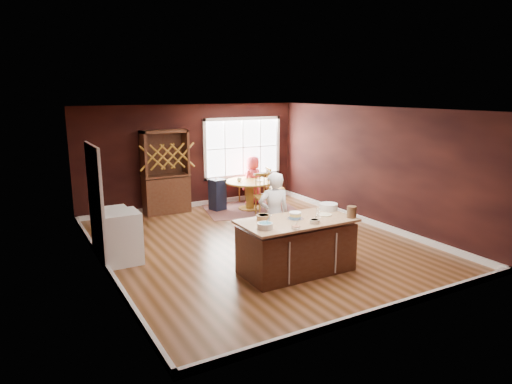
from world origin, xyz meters
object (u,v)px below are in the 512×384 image
Objects in this scene: seated_woman at (253,180)px; washer at (121,238)px; dryer at (113,230)px; chair_south at (264,195)px; dining_table at (250,189)px; toddler at (218,179)px; hutch at (166,172)px; chair_north at (247,184)px; baker at (274,215)px; chair_east at (275,186)px; kitchen_island at (296,247)px; layer_cake at (295,216)px; high_chair at (217,194)px.

seated_woman is 4.99m from washer.
washer is at bearing -90.00° from dryer.
chair_south is at bearing 20.92° from washer.
dining_table is 0.87m from toddler.
dining_table is 2.19m from hutch.
chair_north is 2.39m from hutch.
dining_table is at bearing -96.05° from baker.
chair_south reaches higher than chair_east.
kitchen_island is at bearing 102.76° from baker.
toddler is at bearing -12.30° from chair_north.
baker is at bearing -79.91° from hutch.
chair_east is at bearing 25.78° from washer.
kitchen_island is 4.90m from hutch.
dryer is at bearing -128.45° from hutch.
seated_woman is (0.36, 0.47, 0.13)m from dining_table.
kitchen_island is 3.59m from chair_south.
layer_cake is at bearing -97.46° from toddler.
dining_table is 0.80m from chair_north.
washer is (-3.84, -2.22, -0.06)m from dining_table.
baker is at bearing 87.44° from kitchen_island.
baker reaches higher than chair_south.
chair_south is at bearing 68.14° from layer_cake.
seated_woman is 5.08× the size of toddler.
toddler is 4.03m from washer.
toddler is at bearing 17.56° from high_chair.
baker is 1.53× the size of chair_east.
dryer reaches higher than high_chair.
kitchen_island is 4.87m from seated_woman.
hutch is (-2.78, 0.71, 0.52)m from chair_east.
hutch is at bearing 89.67° from chair_east.
hutch is at bearing 58.16° from washer.
dryer is (-1.83, -2.30, -0.62)m from hutch.
seated_woman is 0.63× the size of hutch.
baker is 3.91m from chair_east.
hutch is 3.51m from washer.
chair_south is 1.03× the size of chair_north.
kitchen_island is 2.30× the size of high_chair.
hutch reaches higher than chair_north.
toddler is at bearing 154.98° from dining_table.
toddler is at bearing -16.28° from hutch.
baker is at bearing -112.16° from high_chair.
dining_table is 0.76m from chair_south.
seated_woman is 1.13m from toddler.
dryer is (-3.09, -1.93, -0.38)m from toddler.
hutch reaches higher than washer.
dining_table is at bearing 102.82° from chair_south.
layer_cake is at bearing -108.14° from dining_table.
hutch reaches higher than kitchen_island.
chair_north is 4.76m from dryer.
baker is at bearing 47.78° from seated_woman.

